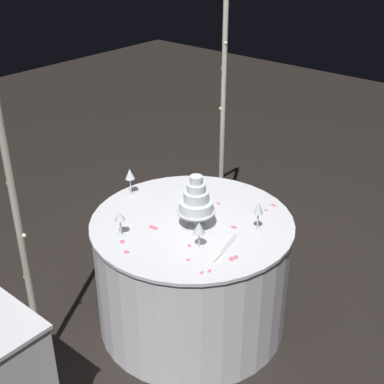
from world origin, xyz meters
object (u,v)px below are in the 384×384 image
object	(u,v)px
decorative_arch	(134,93)
main_table	(192,272)
wine_glass_0	(259,210)
wine_glass_2	(199,229)
wine_glass_1	(120,218)
tiered_cake	(196,201)
wine_glass_3	(130,175)
cake_knife	(223,250)

from	to	relation	value
decorative_arch	main_table	xyz separation A→B (m)	(-0.00, -0.43, -1.05)
decorative_arch	wine_glass_0	xyz separation A→B (m)	(0.16, -0.78, -0.55)
decorative_arch	wine_glass_2	distance (m)	0.87
wine_glass_1	wine_glass_2	world-z (taller)	wine_glass_2
wine_glass_2	decorative_arch	bearing A→B (deg)	73.53
main_table	tiered_cake	xyz separation A→B (m)	(-0.03, -0.06, 0.54)
tiered_cake	main_table	bearing A→B (deg)	59.97
wine_glass_2	wine_glass_3	distance (m)	0.75
wine_glass_1	main_table	bearing A→B (deg)	-28.13
decorative_arch	cake_knife	bearing A→B (deg)	-99.40
decorative_arch	wine_glass_2	world-z (taller)	decorative_arch
wine_glass_1	cake_knife	size ratio (longest dim) A/B	0.51
tiered_cake	wine_glass_0	size ratio (longest dim) A/B	1.78
tiered_cake	wine_glass_2	size ratio (longest dim) A/B	2.01
wine_glass_3	wine_glass_1	bearing A→B (deg)	-140.61
wine_glass_1	wine_glass_3	distance (m)	0.49
tiered_cake	wine_glass_1	size ratio (longest dim) A/B	2.15
tiered_cake	wine_glass_3	size ratio (longest dim) A/B	1.81
wine_glass_0	wine_glass_3	xyz separation A→B (m)	(-0.16, 0.86, 0.00)
main_table	wine_glass_3	bearing A→B (deg)	89.69
wine_glass_1	wine_glass_3	xyz separation A→B (m)	(0.38, 0.31, 0.02)
decorative_arch	wine_glass_0	distance (m)	0.97
wine_glass_1	wine_glass_3	bearing A→B (deg)	39.39
main_table	wine_glass_1	bearing A→B (deg)	151.87
main_table	wine_glass_3	distance (m)	0.72
main_table	cake_knife	xyz separation A→B (m)	(-0.13, -0.33, 0.38)
main_table	cake_knife	world-z (taller)	cake_knife
decorative_arch	tiered_cake	distance (m)	0.71
main_table	tiered_cake	size ratio (longest dim) A/B	3.72
wine_glass_0	wine_glass_2	size ratio (longest dim) A/B	1.13
wine_glass_1	wine_glass_2	xyz separation A→B (m)	(0.19, -0.41, 0.01)
wine_glass_1	decorative_arch	bearing A→B (deg)	31.73
wine_glass_0	wine_glass_1	distance (m)	0.77
wine_glass_0	cake_knife	distance (m)	0.32
decorative_arch	cake_knife	world-z (taller)	decorative_arch
tiered_cake	wine_glass_1	xyz separation A→B (m)	(-0.34, 0.26, -0.05)
main_table	wine_glass_3	world-z (taller)	wine_glass_3
tiered_cake	wine_glass_1	bearing A→B (deg)	142.85
main_table	wine_glass_0	bearing A→B (deg)	-64.94
wine_glass_0	wine_glass_1	bearing A→B (deg)	134.46
cake_knife	wine_glass_0	bearing A→B (deg)	-4.30
wine_glass_0	wine_glass_3	distance (m)	0.88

